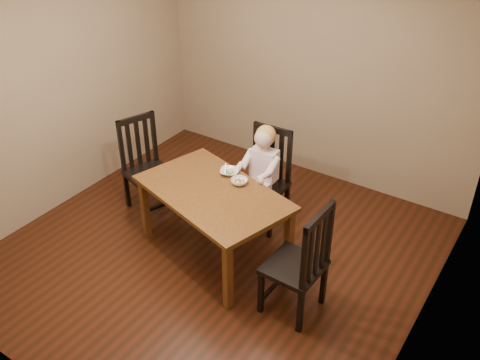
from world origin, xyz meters
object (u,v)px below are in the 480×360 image
Objects in this scene: chair_left at (146,167)px; chair_right at (300,264)px; dining_table at (213,199)px; bowl_peas at (229,172)px; toddler at (263,168)px; bowl_veg at (239,182)px; chair_child at (265,179)px.

chair_left is 2.24m from chair_right.
dining_table is 9.00× the size of bowl_peas.
chair_left is 0.97× the size of chair_right.
toddler is (0.13, 0.71, 0.03)m from dining_table.
chair_right is at bearing 96.50° from chair_left.
toddler reaches higher than bowl_peas.
chair_right is (2.19, -0.50, 0.02)m from chair_left.
dining_table is 0.37m from bowl_peas.
chair_left reaches higher than bowl_veg.
dining_table is 1.15m from chair_left.
chair_child is 1.33m from chair_left.
chair_child reaches higher than dining_table.
bowl_peas is (-0.05, 0.35, 0.11)m from dining_table.
chair_child is at bearing 45.39° from chair_right.
chair_right reaches higher than dining_table.
chair_child is 6.60× the size of bowl_veg.
bowl_veg is at bearing -28.59° from bowl_peas.
chair_left is at bearing 179.49° from bowl_veg.
bowl_peas is at bearing 114.09° from chair_left.
chair_right is 1.35m from toddler.
bowl_peas is 0.21m from bowl_veg.
bowl_peas is at bearing 64.25° from chair_right.
chair_child is 1.72× the size of toddler.
chair_left reaches higher than dining_table.
chair_right is at bearing -12.50° from dining_table.
chair_child is 0.57m from bowl_veg.
toddler is at bearing 91.14° from bowl_veg.
chair_child is at bearing 131.54° from chair_left.
chair_right is (0.96, -1.00, 0.01)m from chair_child.
chair_right is 1.09m from bowl_veg.
chair_right is 1.29m from bowl_peas.
dining_table is 1.11m from chair_right.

